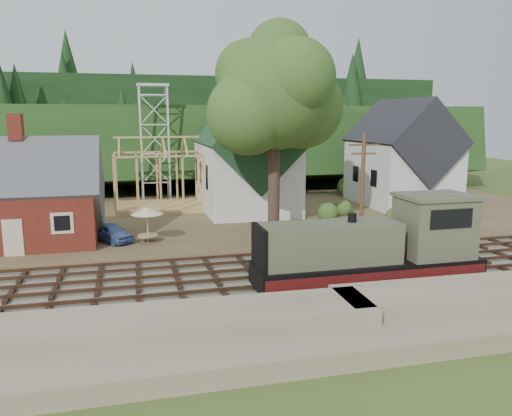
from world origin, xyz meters
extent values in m
plane|color=#384C1E|center=(0.00, 0.00, 0.00)|extent=(140.00, 140.00, 0.00)
cube|color=#7F7259|center=(0.00, -8.50, 0.00)|extent=(64.00, 5.00, 1.60)
cube|color=#726B5B|center=(0.00, 0.00, 0.08)|extent=(64.00, 11.00, 0.16)
cube|color=brown|center=(0.00, 18.00, 0.15)|extent=(64.00, 26.00, 0.30)
cube|color=#1E3F19|center=(0.00, 42.00, 0.00)|extent=(70.00, 28.96, 12.74)
cube|color=black|center=(0.00, 58.00, 0.00)|extent=(80.00, 20.00, 12.00)
cube|color=#521A12|center=(-16.00, 11.00, 2.20)|extent=(10.00, 7.00, 3.80)
cube|color=#4C4C51|center=(-16.00, 11.00, 4.10)|extent=(10.80, 7.41, 7.41)
cube|color=#521A12|center=(-16.00, 11.00, 8.40)|extent=(0.90, 0.90, 1.80)
cube|color=beige|center=(-16.00, 7.48, 1.50)|extent=(1.20, 0.06, 2.40)
cube|color=silver|center=(2.00, 20.00, 3.50)|extent=(8.00, 12.00, 6.40)
cube|color=#1A3A1E|center=(2.00, 20.00, 6.70)|extent=(8.40, 12.96, 8.40)
cube|color=silver|center=(2.00, 14.00, 8.70)|extent=(2.40, 2.40, 4.00)
cone|color=#1A3A1E|center=(2.00, 14.00, 12.00)|extent=(5.37, 5.37, 2.60)
cube|color=silver|center=(18.00, 19.00, 3.50)|extent=(8.00, 10.00, 6.40)
cube|color=black|center=(18.00, 19.00, 6.70)|extent=(8.40, 10.80, 8.40)
cube|color=tan|center=(-6.00, 22.00, 0.55)|extent=(8.00, 6.00, 0.50)
cube|color=tan|center=(-6.00, 22.00, 7.20)|extent=(8.00, 0.18, 0.18)
cube|color=silver|center=(-7.40, 26.60, 6.30)|extent=(0.18, 0.18, 12.00)
cube|color=silver|center=(-4.60, 26.60, 6.30)|extent=(0.18, 0.18, 12.00)
cube|color=silver|center=(-7.40, 29.40, 6.30)|extent=(0.18, 0.18, 12.00)
cube|color=silver|center=(-4.60, 29.40, 6.30)|extent=(0.18, 0.18, 12.00)
cube|color=silver|center=(-6.00, 28.00, 12.30)|extent=(3.20, 3.20, 0.25)
cylinder|color=#38281E|center=(2.00, 10.00, 4.30)|extent=(0.90, 0.90, 8.00)
sphere|color=#3A5720|center=(2.00, 10.00, 10.80)|extent=(8.40, 8.40, 8.40)
sphere|color=#3A5720|center=(4.50, 11.00, 9.80)|extent=(6.40, 6.40, 6.40)
sphere|color=#3A5720|center=(-0.20, 9.20, 9.30)|extent=(6.00, 6.00, 6.00)
cylinder|color=#4C331E|center=(7.00, 5.20, 4.00)|extent=(0.28, 0.28, 8.00)
cube|color=#4C331E|center=(7.00, 5.20, 7.20)|extent=(2.20, 0.12, 0.12)
cube|color=#4C331E|center=(7.00, 5.20, 6.60)|extent=(1.80, 0.12, 0.12)
cube|color=black|center=(3.46, -3.00, 0.34)|extent=(12.11, 2.52, 0.35)
cube|color=black|center=(3.46, -3.00, 1.07)|extent=(12.11, 2.93, 1.11)
cube|color=#57563F|center=(1.24, -3.00, 2.68)|extent=(7.27, 2.32, 2.12)
cube|color=#57563F|center=(7.29, -3.00, 3.24)|extent=(3.63, 2.83, 3.23)
cube|color=#57563F|center=(7.29, -3.00, 4.90)|extent=(3.84, 3.03, 0.20)
cube|color=black|center=(7.29, -4.43, 3.94)|extent=(2.42, 0.06, 1.01)
cube|color=#501111|center=(3.46, -4.48, 1.07)|extent=(12.11, 0.04, 0.71)
cube|color=#501111|center=(3.46, -1.52, 1.07)|extent=(12.11, 0.04, 0.71)
cylinder|color=black|center=(2.45, -3.00, 3.84)|extent=(0.44, 0.44, 0.71)
imported|color=#5572B7|center=(-10.05, 9.92, 0.96)|extent=(3.44, 4.05, 1.31)
imported|color=#709A6A|center=(-17.53, 13.68, 0.84)|extent=(3.49, 2.19, 1.09)
imported|color=#AC130D|center=(17.53, 18.26, 0.95)|extent=(5.11, 3.57, 1.30)
cylinder|color=silver|center=(-7.55, 9.22, 1.43)|extent=(0.10, 0.10, 2.26)
cylinder|color=tan|center=(-7.55, 9.22, 0.76)|extent=(1.44, 1.44, 0.08)
cone|color=beige|center=(-7.55, 9.22, 2.56)|extent=(2.26, 2.26, 0.51)
camera|label=1|loc=(-8.50, -26.21, 9.08)|focal=35.00mm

